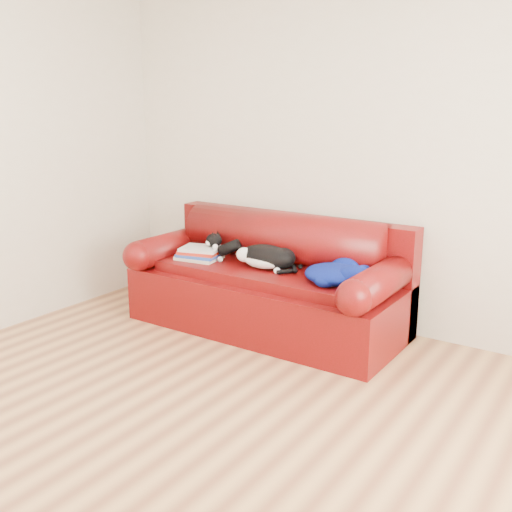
{
  "coord_description": "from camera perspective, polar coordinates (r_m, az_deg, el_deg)",
  "views": [
    {
      "loc": [
        1.85,
        -2.21,
        1.72
      ],
      "look_at": [
        -0.55,
        1.35,
        0.61
      ],
      "focal_mm": 42.0,
      "sensor_mm": 36.0,
      "label": 1
    }
  ],
  "objects": [
    {
      "name": "blanket",
      "position": [
        4.19,
        7.76,
        -1.62
      ],
      "size": [
        0.58,
        0.47,
        0.16
      ],
      "rotation": [
        0.0,
        0.0,
        0.23
      ],
      "color": "#050249",
      "rests_on": "sofa_base"
    },
    {
      "name": "room_shell",
      "position": [
        2.81,
        -3.91,
        13.39
      ],
      "size": [
        4.52,
        4.02,
        2.61
      ],
      "color": "beige",
      "rests_on": "ground"
    },
    {
      "name": "ground",
      "position": [
        3.35,
        -5.33,
        -16.44
      ],
      "size": [
        4.5,
        4.5,
        0.0
      ],
      "primitive_type": "plane",
      "color": "brown",
      "rests_on": "ground"
    },
    {
      "name": "sofa_back",
      "position": [
        4.76,
        2.6,
        0.13
      ],
      "size": [
        2.1,
        1.01,
        0.88
      ],
      "color": "#380902",
      "rests_on": "ground"
    },
    {
      "name": "sofa_base",
      "position": [
        4.65,
        1.0,
        -4.11
      ],
      "size": [
        2.1,
        0.9,
        0.5
      ],
      "color": "#380902",
      "rests_on": "ground"
    },
    {
      "name": "book_stack",
      "position": [
        4.8,
        -5.35,
        0.27
      ],
      "size": [
        0.36,
        0.31,
        0.1
      ],
      "rotation": [
        0.0,
        0.0,
        0.2
      ],
      "color": "beige",
      "rests_on": "sofa_base"
    },
    {
      "name": "cat",
      "position": [
        4.5,
        0.89,
        -0.12
      ],
      "size": [
        0.64,
        0.32,
        0.23
      ],
      "rotation": [
        0.0,
        0.0,
        0.2
      ],
      "color": "black",
      "rests_on": "sofa_base"
    }
  ]
}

